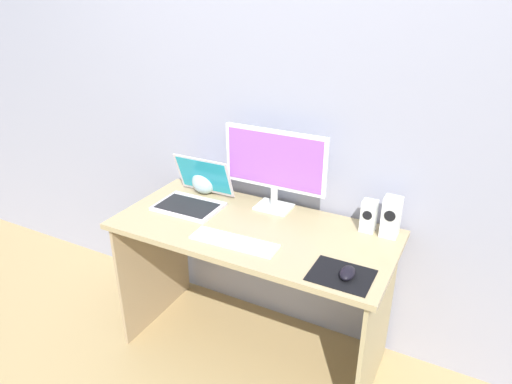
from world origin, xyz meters
TOP-DOWN VIEW (x-y plane):
  - ground_plane at (0.00, 0.00)m, footprint 8.00×8.00m
  - wall_back at (0.00, 0.35)m, footprint 6.00×0.04m
  - desk at (0.00, 0.00)m, footprint 1.35×0.63m
  - monitor at (0.00, 0.23)m, footprint 0.55×0.14m
  - speaker_right at (0.59, 0.22)m, footprint 0.08×0.08m
  - speaker_near_monitor at (0.49, 0.22)m, footprint 0.07×0.07m
  - laptop at (-0.39, 0.08)m, footprint 0.33×0.32m
  - fishbowl at (-0.42, 0.23)m, footprint 0.15×0.15m
  - keyboard_external at (-0.01, -0.16)m, footprint 0.41×0.13m
  - mousepad at (0.50, -0.18)m, footprint 0.25×0.20m
  - mouse at (0.52, -0.19)m, footprint 0.06×0.10m

SIDE VIEW (x-z plane):
  - ground_plane at x=0.00m, z-range 0.00..0.00m
  - desk at x=0.00m, z-range 0.22..0.97m
  - mousepad at x=0.50m, z-range 0.76..0.76m
  - keyboard_external at x=-0.01m, z-range 0.76..0.77m
  - mouse at x=0.52m, z-range 0.76..0.80m
  - laptop at x=-0.39m, z-range 0.69..0.92m
  - fishbowl at x=-0.42m, z-range 0.75..0.90m
  - speaker_near_monitor at x=0.49m, z-range 0.76..0.91m
  - speaker_right at x=0.59m, z-range 0.76..0.95m
  - monitor at x=0.00m, z-range 0.79..1.21m
  - wall_back at x=0.00m, z-range 0.00..2.50m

